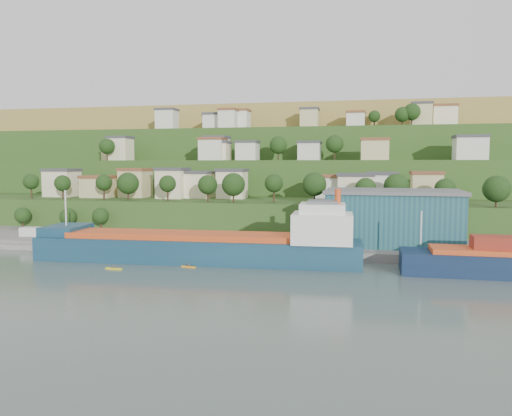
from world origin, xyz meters
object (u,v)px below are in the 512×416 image
(warehouse, at_px, (392,217))
(kayak_orange, at_px, (189,266))
(cargo_ship_near, at_px, (206,249))
(caravan, at_px, (34,233))

(warehouse, relative_size, kayak_orange, 9.75)
(cargo_ship_near, relative_size, caravan, 10.45)
(cargo_ship_near, bearing_deg, kayak_orange, -109.11)
(warehouse, relative_size, caravan, 4.68)
(warehouse, distance_m, caravan, 91.20)
(kayak_orange, bearing_deg, caravan, 167.89)
(cargo_ship_near, xyz_separation_m, kayak_orange, (-1.81, -6.13, -2.63))
(cargo_ship_near, bearing_deg, warehouse, 24.53)
(warehouse, height_order, kayak_orange, warehouse)
(warehouse, bearing_deg, kayak_orange, -146.22)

